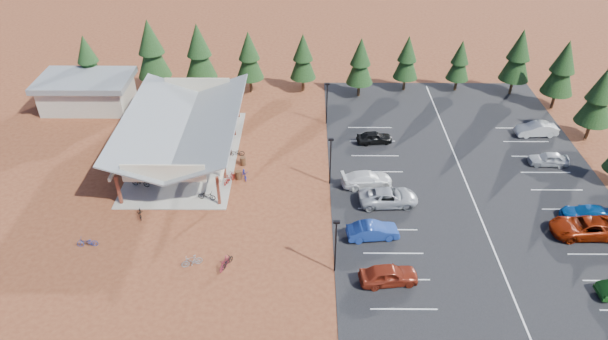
% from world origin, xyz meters
% --- Properties ---
extents(ground, '(140.00, 140.00, 0.00)m').
position_xyz_m(ground, '(0.00, 0.00, 0.00)').
color(ground, '#612B19').
rests_on(ground, ground).
extents(asphalt_lot, '(27.00, 44.00, 0.04)m').
position_xyz_m(asphalt_lot, '(18.50, 3.00, 0.02)').
color(asphalt_lot, black).
rests_on(asphalt_lot, ground).
extents(concrete_pad, '(10.60, 18.60, 0.10)m').
position_xyz_m(concrete_pad, '(-10.00, 7.00, 0.05)').
color(concrete_pad, gray).
rests_on(concrete_pad, ground).
extents(bike_pavilion, '(11.65, 19.40, 4.97)m').
position_xyz_m(bike_pavilion, '(-10.00, 7.00, 3.82)').
color(bike_pavilion, maroon).
rests_on(bike_pavilion, concrete_pad).
extents(outbuilding, '(11.00, 7.00, 3.90)m').
position_xyz_m(outbuilding, '(-24.00, 18.00, 2.03)').
color(outbuilding, '#ADA593').
rests_on(outbuilding, ground).
extents(lamp_post_0, '(0.50, 0.25, 5.14)m').
position_xyz_m(lamp_post_0, '(5.00, -10.00, 2.98)').
color(lamp_post_0, black).
rests_on(lamp_post_0, ground).
extents(lamp_post_1, '(0.50, 0.25, 5.14)m').
position_xyz_m(lamp_post_1, '(5.00, 2.00, 2.98)').
color(lamp_post_1, black).
rests_on(lamp_post_1, ground).
extents(lamp_post_2, '(0.50, 0.25, 5.14)m').
position_xyz_m(lamp_post_2, '(5.00, 14.00, 2.98)').
color(lamp_post_2, black).
rests_on(lamp_post_2, ground).
extents(trash_bin_0, '(0.60, 0.60, 0.90)m').
position_xyz_m(trash_bin_0, '(-4.07, 2.72, 0.45)').
color(trash_bin_0, '#492D1A').
rests_on(trash_bin_0, ground).
extents(trash_bin_1, '(0.60, 0.60, 0.90)m').
position_xyz_m(trash_bin_1, '(-3.86, 5.23, 0.45)').
color(trash_bin_1, '#492D1A').
rests_on(trash_bin_1, ground).
extents(pine_0, '(3.35, 3.35, 7.79)m').
position_xyz_m(pine_0, '(-24.54, 21.65, 4.76)').
color(pine_0, '#382314').
rests_on(pine_0, ground).
extents(pine_1, '(4.15, 4.15, 9.67)m').
position_xyz_m(pine_1, '(-16.53, 21.98, 5.91)').
color(pine_1, '#382314').
rests_on(pine_1, ground).
extents(pine_2, '(3.95, 3.95, 9.20)m').
position_xyz_m(pine_2, '(-10.63, 21.90, 5.62)').
color(pine_2, '#382314').
rests_on(pine_2, ground).
extents(pine_3, '(3.47, 3.47, 8.09)m').
position_xyz_m(pine_3, '(-4.52, 22.32, 4.94)').
color(pine_3, '#382314').
rests_on(pine_3, ground).
extents(pine_4, '(3.30, 3.30, 7.68)m').
position_xyz_m(pine_4, '(2.20, 22.66, 4.69)').
color(pine_4, '#382314').
rests_on(pine_4, ground).
extents(pine_5, '(3.32, 3.32, 7.75)m').
position_xyz_m(pine_5, '(9.28, 21.15, 4.73)').
color(pine_5, '#382314').
rests_on(pine_5, ground).
extents(pine_6, '(3.14, 3.14, 7.32)m').
position_xyz_m(pine_6, '(15.32, 22.97, 4.47)').
color(pine_6, '#382314').
rests_on(pine_6, ground).
extents(pine_7, '(2.90, 2.90, 6.76)m').
position_xyz_m(pine_7, '(22.01, 22.94, 4.12)').
color(pine_7, '#382314').
rests_on(pine_7, ground).
extents(pine_8, '(3.70, 3.70, 8.61)m').
position_xyz_m(pine_8, '(28.82, 21.87, 5.26)').
color(pine_8, '#382314').
rests_on(pine_8, ground).
extents(pine_12, '(3.69, 3.69, 8.59)m').
position_xyz_m(pine_12, '(33.91, 10.81, 5.25)').
color(pine_12, '#382314').
rests_on(pine_12, ground).
extents(pine_13, '(3.73, 3.73, 8.69)m').
position_xyz_m(pine_13, '(32.77, 18.07, 5.31)').
color(pine_13, '#382314').
rests_on(pine_13, ground).
extents(bike_0, '(1.92, 1.02, 0.96)m').
position_xyz_m(bike_0, '(-13.43, 1.28, 0.58)').
color(bike_0, black).
rests_on(bike_0, concrete_pad).
extents(bike_1, '(1.58, 0.71, 0.92)m').
position_xyz_m(bike_1, '(-11.79, 5.68, 0.56)').
color(bike_1, gray).
rests_on(bike_1, concrete_pad).
extents(bike_2, '(1.91, 1.04, 0.95)m').
position_xyz_m(bike_2, '(-11.01, 9.93, 0.58)').
color(bike_2, '#154591').
rests_on(bike_2, concrete_pad).
extents(bike_3, '(1.85, 0.67, 1.09)m').
position_xyz_m(bike_3, '(-12.67, 14.19, 0.64)').
color(bike_3, maroon).
rests_on(bike_3, concrete_pad).
extents(bike_4, '(1.79, 0.90, 0.90)m').
position_xyz_m(bike_4, '(-6.67, -0.80, 0.55)').
color(bike_4, black).
rests_on(bike_4, concrete_pad).
extents(bike_5, '(1.56, 0.75, 0.90)m').
position_xyz_m(bike_5, '(-7.90, 6.24, 0.55)').
color(bike_5, gray).
rests_on(bike_5, concrete_pad).
extents(bike_6, '(1.64, 1.01, 0.81)m').
position_xyz_m(bike_6, '(-6.76, 8.75, 0.51)').
color(bike_6, navy).
rests_on(bike_6, concrete_pad).
extents(bike_7, '(1.83, 0.94, 1.06)m').
position_xyz_m(bike_7, '(-7.83, 12.91, 0.63)').
color(bike_7, maroon).
rests_on(bike_7, concrete_pad).
extents(bike_8, '(1.05, 1.72, 0.85)m').
position_xyz_m(bike_8, '(-12.32, -3.27, 0.43)').
color(bike_8, black).
rests_on(bike_8, ground).
extents(bike_10, '(1.81, 0.77, 0.93)m').
position_xyz_m(bike_10, '(-15.76, -7.29, 0.46)').
color(bike_10, navy).
rests_on(bike_10, ground).
extents(bike_11, '(1.08, 1.78, 1.04)m').
position_xyz_m(bike_11, '(-3.84, -9.71, 0.52)').
color(bike_11, maroon).
rests_on(bike_11, ground).
extents(bike_12, '(1.15, 1.61, 0.81)m').
position_xyz_m(bike_12, '(-3.67, -9.50, 0.40)').
color(bike_12, black).
rests_on(bike_12, ground).
extents(bike_13, '(1.81, 1.13, 1.05)m').
position_xyz_m(bike_13, '(-6.52, -9.52, 0.53)').
color(bike_13, gray).
rests_on(bike_13, ground).
extents(bike_14, '(1.11, 1.97, 0.98)m').
position_xyz_m(bike_14, '(-3.47, 2.92, 0.49)').
color(bike_14, navy).
rests_on(bike_14, ground).
extents(bike_15, '(1.36, 1.84, 1.10)m').
position_xyz_m(bike_15, '(-4.84, 2.05, 0.55)').
color(bike_15, maroon).
rests_on(bike_15, ground).
extents(bike_16, '(1.85, 0.91, 0.93)m').
position_xyz_m(bike_16, '(-4.75, 6.83, 0.46)').
color(bike_16, black).
rests_on(bike_16, ground).
extents(car_0, '(4.79, 2.41, 1.57)m').
position_xyz_m(car_0, '(9.14, -11.25, 0.82)').
color(car_0, maroon).
rests_on(car_0, asphalt_lot).
extents(car_1, '(4.64, 2.12, 1.47)m').
position_xyz_m(car_1, '(8.42, -6.03, 0.78)').
color(car_1, navy).
rests_on(car_1, asphalt_lot).
extents(car_2, '(5.63, 2.85, 1.53)m').
position_xyz_m(car_2, '(10.35, -1.26, 0.80)').
color(car_2, '#A7AAAF').
rests_on(car_2, asphalt_lot).
extents(car_3, '(5.23, 2.78, 1.44)m').
position_xyz_m(car_3, '(8.60, 1.71, 0.76)').
color(car_3, white).
rests_on(car_3, asphalt_lot).
extents(car_4, '(4.05, 2.03, 1.33)m').
position_xyz_m(car_4, '(10.15, 9.70, 0.70)').
color(car_4, black).
rests_on(car_4, asphalt_lot).
extents(car_6, '(5.89, 2.77, 1.63)m').
position_xyz_m(car_6, '(26.76, -5.52, 0.85)').
color(car_6, maroon).
rests_on(car_6, asphalt_lot).
extents(car_7, '(4.79, 2.32, 1.34)m').
position_xyz_m(car_7, '(27.89, -3.44, 0.71)').
color(car_7, '#0B4695').
rests_on(car_7, asphalt_lot).
extents(car_8, '(4.09, 1.85, 1.36)m').
position_xyz_m(car_8, '(27.65, 5.46, 0.72)').
color(car_8, '#ABAEB4').
rests_on(car_8, asphalt_lot).
extents(car_9, '(4.68, 1.87, 1.51)m').
position_xyz_m(car_9, '(28.48, 11.45, 0.80)').
color(car_9, silver).
rests_on(car_9, asphalt_lot).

